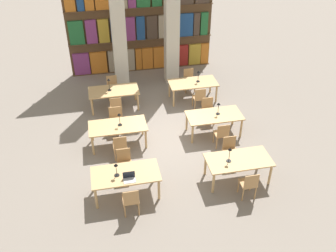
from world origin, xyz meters
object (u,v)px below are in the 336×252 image
(chair_0, at_px, (131,200))
(chair_10, at_px, (199,98))
(chair_3, at_px, (230,150))
(chair_11, at_px, (189,79))
(chair_7, at_px, (208,109))
(desk_lamp_5, at_px, (198,74))
(chair_4, at_px, (120,146))
(desk_lamp_0, at_px, (116,168))
(reading_table_1, at_px, (238,162))
(reading_table_3, at_px, (214,117))
(chair_1, at_px, (124,162))
(desk_lamp_1, at_px, (230,152))
(desk_lamp_2, at_px, (119,117))
(reading_table_2, at_px, (118,128))
(chair_6, at_px, (222,134))
(reading_table_0, at_px, (126,176))
(chair_9, at_px, (112,86))
(pillar_center, at_px, (172,10))
(reading_table_4, at_px, (114,92))
(chair_8, at_px, (116,106))
(laptop, at_px, (129,179))
(reading_table_5, at_px, (193,84))
(desk_lamp_3, at_px, (218,106))
(desk_lamp_4, at_px, (109,83))
(pillar_left, at_px, (117,13))
(chair_2, at_px, (249,184))

(chair_0, relative_size, chair_10, 1.00)
(chair_3, xyz_separation_m, chair_11, (-0.07, 4.68, 0.00))
(chair_7, distance_m, desk_lamp_5, 1.72)
(chair_3, height_order, chair_11, same)
(chair_0, height_order, chair_4, same)
(desk_lamp_0, xyz_separation_m, chair_7, (3.45, 3.05, -0.52))
(reading_table_1, height_order, reading_table_3, same)
(chair_1, bearing_deg, desk_lamp_1, 163.70)
(desk_lamp_0, relative_size, desk_lamp_2, 0.92)
(chair_3, bearing_deg, chair_10, -88.81)
(reading_table_2, bearing_deg, chair_1, -88.87)
(desk_lamp_2, height_order, chair_6, desk_lamp_2)
(reading_table_0, relative_size, chair_9, 2.05)
(pillar_center, height_order, reading_table_2, pillar_center)
(pillar_center, xyz_separation_m, chair_7, (0.59, -3.32, -2.51))
(chair_6, height_order, reading_table_4, chair_6)
(chair_8, bearing_deg, chair_3, -45.53)
(chair_0, xyz_separation_m, chair_8, (0.04, 4.62, 0.00))
(chair_1, height_order, chair_3, same)
(laptop, xyz_separation_m, reading_table_4, (0.01, 4.89, -0.12))
(chair_6, bearing_deg, chair_1, -166.42)
(chair_0, relative_size, chair_7, 1.00)
(reading_table_1, relative_size, chair_10, 2.05)
(reading_table_5, height_order, chair_11, chair_11)
(chair_8, height_order, chair_10, same)
(desk_lamp_3, xyz_separation_m, reading_table_5, (-0.23, 2.32, -0.37))
(reading_table_3, bearing_deg, desk_lamp_2, 179.19)
(chair_1, height_order, desk_lamp_4, desk_lamp_4)
(desk_lamp_0, bearing_deg, reading_table_4, 86.18)
(pillar_left, height_order, reading_table_1, pillar_left)
(laptop, bearing_deg, desk_lamp_4, 91.58)
(reading_table_3, bearing_deg, chair_2, -89.81)
(desk_lamp_2, bearing_deg, reading_table_0, -92.20)
(chair_1, distance_m, chair_3, 3.17)
(laptop, height_order, chair_2, laptop)
(reading_table_3, distance_m, chair_11, 3.11)
(reading_table_0, xyz_separation_m, reading_table_4, (0.08, 4.62, 0.00))
(chair_2, distance_m, chair_8, 5.63)
(reading_table_0, xyz_separation_m, chair_4, (-0.00, 1.56, -0.17))
(reading_table_5, bearing_deg, reading_table_1, -89.04)
(chair_6, bearing_deg, reading_table_4, 135.35)
(chair_9, bearing_deg, reading_table_5, 166.00)
(desk_lamp_4, bearing_deg, chair_2, -59.04)
(pillar_center, height_order, chair_3, pillar_center)
(reading_table_0, height_order, desk_lamp_0, desk_lamp_0)
(pillar_left, bearing_deg, reading_table_3, -56.93)
(chair_4, distance_m, reading_table_5, 4.36)
(chair_11, xyz_separation_m, desk_lamp_5, (0.16, -0.73, 0.55))
(pillar_center, height_order, desk_lamp_0, pillar_center)
(chair_8, distance_m, desk_lamp_4, 0.96)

